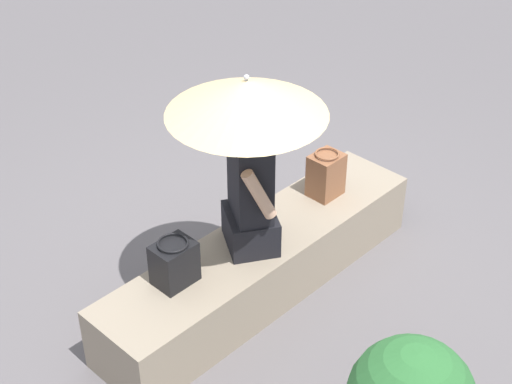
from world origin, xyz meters
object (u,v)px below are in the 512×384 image
at_px(person_seated, 250,189).
at_px(parasol, 247,97).
at_px(handbag_black, 174,263).
at_px(tote_bag_canvas, 326,174).

relative_size(person_seated, parasol, 0.79).
bearing_deg(handbag_black, parasol, 166.03).
bearing_deg(person_seated, handbag_black, -6.79).
xyz_separation_m(parasol, tote_bag_canvas, (-0.78, -0.07, -0.86)).
height_order(parasol, handbag_black, parasol).
bearing_deg(parasol, person_seated, -146.37).
relative_size(person_seated, tote_bag_canvas, 2.89).
distance_m(person_seated, handbag_black, 0.59).
height_order(parasol, tote_bag_canvas, parasol).
height_order(person_seated, parasol, parasol).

